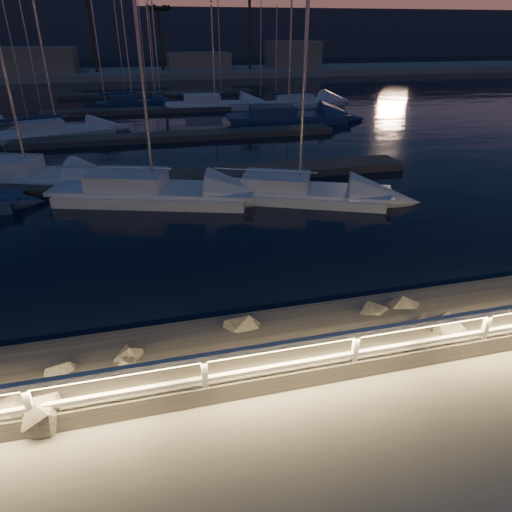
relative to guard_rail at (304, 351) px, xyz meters
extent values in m
plane|color=#A09B91|center=(0.07, 0.00, -0.77)|extent=(400.00, 400.00, 0.00)
cube|color=#A09B91|center=(0.07, -2.50, -0.87)|extent=(240.00, 5.00, 0.20)
cube|color=slate|center=(0.07, 1.50, -1.07)|extent=(240.00, 3.45, 1.29)
plane|color=black|center=(0.07, 80.00, -1.37)|extent=(320.00, 320.00, 0.00)
plane|color=black|center=(0.07, 0.00, -1.97)|extent=(400.00, 400.00, 0.00)
cube|color=white|center=(-4.93, 0.00, -0.27)|extent=(0.11, 0.11, 1.00)
cube|color=white|center=(-1.93, 0.00, -0.27)|extent=(0.11, 0.11, 1.00)
cube|color=white|center=(1.07, 0.00, -0.27)|extent=(0.11, 0.11, 1.00)
cube|color=white|center=(4.07, 0.00, -0.27)|extent=(0.11, 0.11, 1.00)
cube|color=white|center=(0.07, 0.00, 0.23)|extent=(44.00, 0.12, 0.12)
cube|color=white|center=(0.07, 0.00, -0.27)|extent=(44.00, 0.09, 0.09)
cube|color=#FFD472|center=(0.07, -0.02, 0.15)|extent=(44.00, 0.04, 0.03)
sphere|color=slate|center=(3.71, 0.60, -0.80)|extent=(0.97, 0.97, 0.97)
sphere|color=slate|center=(2.66, 2.11, -1.12)|extent=(0.77, 0.77, 0.77)
cube|color=#635A52|center=(0.07, 16.00, -1.17)|extent=(22.00, 2.00, 0.40)
cube|color=#635A52|center=(0.07, 26.00, -1.17)|extent=(22.00, 2.00, 0.40)
cube|color=#635A52|center=(0.07, 38.00, -1.17)|extent=(22.00, 2.00, 0.40)
cube|color=#635A52|center=(0.07, 50.00, -1.17)|extent=(22.00, 2.00, 0.40)
cube|color=#A09B91|center=(0.07, 74.00, -0.97)|extent=(160.00, 14.00, 1.20)
cube|color=gray|center=(-17.93, 74.00, 1.03)|extent=(14.00, 8.00, 4.00)
cube|color=gray|center=(8.07, 75.00, 0.53)|extent=(10.00, 6.00, 3.00)
cube|color=gray|center=(24.07, 74.00, 1.33)|extent=(8.00, 7.00, 4.60)
cylinder|color=#4E3C24|center=(-7.93, 72.00, 4.88)|extent=(0.44, 0.44, 10.50)
cylinder|color=#4E3C24|center=(2.07, 73.00, 4.13)|extent=(0.44, 0.44, 9.00)
cylinder|color=#4E3C24|center=(16.07, 72.00, 5.38)|extent=(0.44, 0.44, 11.50)
cube|color=#354053|center=(0.07, 130.00, 3.23)|extent=(220.00, 30.00, 14.00)
cube|color=silver|center=(-2.28, 13.45, -1.22)|extent=(8.76, 5.21, 0.60)
cube|color=silver|center=(-2.28, 13.45, -0.84)|extent=(9.29, 5.03, 0.16)
cube|color=silver|center=(-3.38, 13.81, -0.46)|extent=(3.72, 2.98, 0.71)
cylinder|color=#9E9DA2|center=(-2.28, 13.45, 6.48)|extent=(0.13, 0.13, 14.42)
cylinder|color=#9E9DA2|center=(-3.92, 13.99, 0.08)|extent=(4.96, 1.69, 0.09)
cube|color=silver|center=(4.05, 12.00, -1.22)|extent=(7.86, 5.30, 0.50)
cube|color=silver|center=(4.05, 12.00, -0.90)|extent=(8.28, 5.21, 0.14)
cube|color=silver|center=(3.09, 12.42, -0.59)|extent=(3.42, 2.89, 0.59)
cylinder|color=#9E9DA2|center=(4.05, 12.00, 5.69)|extent=(0.11, 0.11, 13.00)
cylinder|color=#9E9DA2|center=(2.62, 12.63, -0.13)|extent=(4.31, 1.95, 0.07)
cube|color=silver|center=(-8.18, 17.39, -1.22)|extent=(8.22, 5.03, 0.61)
cube|color=silver|center=(-8.18, 17.39, -0.84)|extent=(8.71, 4.88, 0.17)
cube|color=silver|center=(-9.20, 17.75, -0.45)|extent=(3.51, 2.84, 0.72)
cube|color=navy|center=(9.33, 30.16, -1.22)|extent=(9.55, 4.07, 0.62)
cube|color=navy|center=(9.33, 30.16, -0.83)|extent=(10.26, 3.69, 0.17)
cube|color=navy|center=(8.05, 30.30, -0.43)|extent=(3.83, 2.69, 0.73)
cylinder|color=#9E9DA2|center=(9.33, 30.16, 7.33)|extent=(0.14, 0.14, 16.09)
cylinder|color=#9E9DA2|center=(7.41, 30.36, 0.13)|extent=(5.77, 0.71, 0.09)
cube|color=silver|center=(-8.24, 28.70, -1.22)|extent=(7.88, 4.63, 0.58)
cube|color=silver|center=(-8.24, 28.70, -0.85)|extent=(8.36, 4.46, 0.16)
cube|color=silver|center=(-9.23, 28.38, -0.48)|extent=(3.34, 2.66, 0.69)
cylinder|color=#9E9DA2|center=(-8.24, 28.70, 5.74)|extent=(0.13, 0.13, 12.98)
cylinder|color=#9E9DA2|center=(-9.73, 28.23, 0.05)|extent=(4.48, 1.49, 0.08)
cube|color=silver|center=(4.66, 38.55, -1.22)|extent=(8.88, 3.53, 0.63)
cube|color=silver|center=(4.66, 38.55, -0.83)|extent=(9.57, 3.15, 0.17)
cube|color=silver|center=(3.46, 38.64, -0.43)|extent=(3.53, 2.42, 0.74)
cylinder|color=#9E9DA2|center=(4.66, 38.55, 6.83)|extent=(0.14, 0.14, 15.09)
cylinder|color=#9E9DA2|center=(2.85, 38.68, 0.14)|extent=(5.42, 0.49, 0.09)
cube|color=silver|center=(13.67, 38.34, -1.22)|extent=(8.38, 4.59, 0.53)
cube|color=silver|center=(13.67, 38.34, -0.88)|extent=(8.92, 4.37, 0.15)
cube|color=silver|center=(12.60, 38.06, -0.54)|extent=(3.50, 2.71, 0.63)
cylinder|color=#9E9DA2|center=(13.67, 38.34, 6.13)|extent=(0.12, 0.12, 13.83)
cylinder|color=#9E9DA2|center=(12.07, 37.92, -0.06)|extent=(4.84, 1.34, 0.08)
cube|color=navy|center=(-2.97, 42.35, -1.22)|extent=(6.73, 3.20, 0.50)
cube|color=navy|center=(-2.97, 42.35, -0.90)|extent=(7.21, 2.97, 0.14)
cube|color=navy|center=(-3.86, 42.20, -0.58)|extent=(2.75, 2.01, 0.60)
cylinder|color=#9E9DA2|center=(-2.97, 42.35, 4.80)|extent=(0.11, 0.11, 11.23)
cylinder|color=#9E9DA2|center=(-4.30, 42.13, -0.12)|extent=(4.00, 0.74, 0.07)
camera|label=1|loc=(-2.60, -6.55, 5.52)|focal=32.00mm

